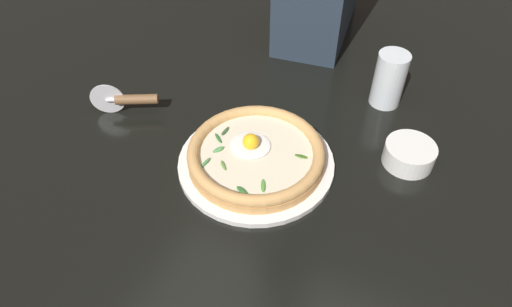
{
  "coord_description": "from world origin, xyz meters",
  "views": [
    {
      "loc": [
        0.23,
        -0.56,
        0.66
      ],
      "look_at": [
        -0.05,
        -0.0,
        0.03
      ],
      "focal_mm": 32.09,
      "sensor_mm": 36.0,
      "label": 1
    }
  ],
  "objects_px": {
    "pizza": "(256,154)",
    "side_bowl": "(409,154)",
    "drinking_glass": "(388,83)",
    "pizza_cutter": "(128,100)"
  },
  "relations": [
    {
      "from": "side_bowl",
      "to": "drinking_glass",
      "type": "distance_m",
      "value": 0.19
    },
    {
      "from": "pizza_cutter",
      "to": "side_bowl",
      "type": "bearing_deg",
      "value": 11.79
    },
    {
      "from": "side_bowl",
      "to": "pizza_cutter",
      "type": "bearing_deg",
      "value": -168.21
    },
    {
      "from": "pizza",
      "to": "side_bowl",
      "type": "height_order",
      "value": "pizza"
    },
    {
      "from": "side_bowl",
      "to": "pizza_cutter",
      "type": "distance_m",
      "value": 0.6
    },
    {
      "from": "side_bowl",
      "to": "drinking_glass",
      "type": "xyz_separation_m",
      "value": [
        -0.09,
        0.17,
        0.03
      ]
    },
    {
      "from": "side_bowl",
      "to": "drinking_glass",
      "type": "height_order",
      "value": "drinking_glass"
    },
    {
      "from": "pizza",
      "to": "drinking_glass",
      "type": "bearing_deg",
      "value": 60.6
    },
    {
      "from": "pizza",
      "to": "side_bowl",
      "type": "distance_m",
      "value": 0.3
    },
    {
      "from": "side_bowl",
      "to": "pizza",
      "type": "bearing_deg",
      "value": -152.1
    }
  ]
}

